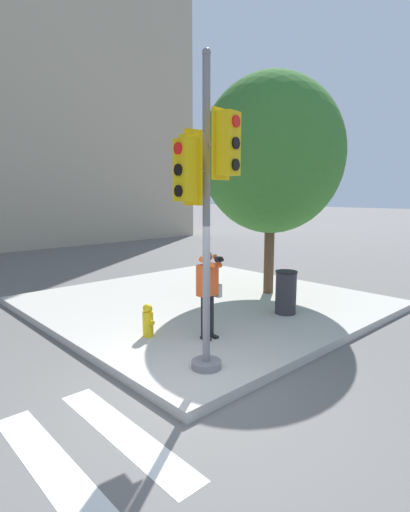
{
  "coord_description": "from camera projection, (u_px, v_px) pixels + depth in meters",
  "views": [
    {
      "loc": [
        -3.59,
        -4.2,
        3.0
      ],
      "look_at": [
        0.97,
        0.73,
        1.95
      ],
      "focal_mm": 28.0,
      "sensor_mm": 36.0,
      "label": 1
    }
  ],
  "objects": [
    {
      "name": "traffic_signal_pole",
      "position": [
        203.0,
        190.0,
        6.06
      ],
      "size": [
        0.81,
        1.12,
        4.93
      ],
      "color": "slate",
      "rests_on": "sidewalk_corner"
    },
    {
      "name": "building_right",
      "position": [
        55.0,
        80.0,
        25.69
      ],
      "size": [
        15.69,
        9.51,
        20.44
      ],
      "color": "tan",
      "rests_on": "ground_plane"
    },
    {
      "name": "fire_hydrant",
      "position": [
        148.0,
        320.0,
        7.95
      ],
      "size": [
        0.21,
        0.27,
        0.67
      ],
      "color": "yellow",
      "rests_on": "sidewalk_corner"
    },
    {
      "name": "street_tree",
      "position": [
        272.0,
        155.0,
        10.94
      ],
      "size": [
        3.93,
        3.93,
        6.06
      ],
      "color": "brown",
      "rests_on": "sidewalk_corner"
    },
    {
      "name": "trash_bin",
      "position": [
        286.0,
        292.0,
        9.45
      ],
      "size": [
        0.51,
        0.51,
        1.03
      ],
      "color": "#2D2D33",
      "rests_on": "sidewalk_corner"
    },
    {
      "name": "sidewalk_corner",
      "position": [
        204.0,
        302.0,
        10.79
      ],
      "size": [
        8.0,
        8.0,
        0.17
      ],
      "color": "#BCB7AD",
      "rests_on": "ground_plane"
    },
    {
      "name": "ground_plane",
      "position": [
        191.0,
        398.0,
        5.92
      ],
      "size": [
        160.0,
        160.0,
        0.0
      ],
      "primitive_type": "plane",
      "color": "slate"
    },
    {
      "name": "person_photographer",
      "position": [
        208.0,
        287.0,
        7.75
      ],
      "size": [
        0.58,
        0.54,
        1.74
      ],
      "color": "black",
      "rests_on": "sidewalk_corner"
    }
  ]
}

